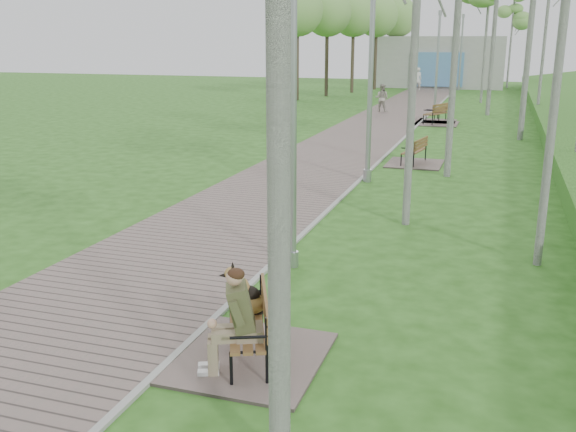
% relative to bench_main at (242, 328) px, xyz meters
% --- Properties ---
extents(walkway, '(3.50, 67.00, 0.04)m').
position_rel_bench_main_xyz_m(walkway, '(-2.55, 18.74, -0.39)').
color(walkway, '#74655E').
rests_on(walkway, ground).
extents(kerb, '(0.10, 67.00, 0.05)m').
position_rel_bench_main_xyz_m(kerb, '(-0.80, 18.74, -0.39)').
color(kerb, '#999993').
rests_on(kerb, ground).
extents(building_north, '(10.00, 5.20, 4.00)m').
position_rel_bench_main_xyz_m(building_north, '(-2.30, 48.21, 1.58)').
color(building_north, '#9E9E99').
rests_on(building_north, ground).
extents(bench_main, '(1.69, 1.88, 1.48)m').
position_rel_bench_main_xyz_m(bench_main, '(0.00, 0.00, 0.00)').
color(bench_main, '#74655E').
rests_on(bench_main, ground).
extents(bench_second, '(1.65, 1.84, 1.02)m').
position_rel_bench_main_xyz_m(bench_second, '(0.26, 13.35, -0.23)').
color(bench_second, '#74655E').
rests_on(bench_second, ground).
extents(bench_third, '(1.91, 2.13, 1.18)m').
position_rel_bench_main_xyz_m(bench_third, '(-0.10, 23.60, -0.19)').
color(bench_third, '#74655E').
rests_on(bench_third, ground).
extents(bench_far, '(1.74, 1.93, 1.07)m').
position_rel_bench_main_xyz_m(bench_far, '(-0.17, 24.45, -0.21)').
color(bench_far, '#74655E').
rests_on(bench_far, ground).
extents(lamp_post_near, '(0.18, 0.18, 4.67)m').
position_rel_bench_main_xyz_m(lamp_post_near, '(-0.44, 3.32, 1.77)').
color(lamp_post_near, '#95989D').
rests_on(lamp_post_near, ground).
extents(lamp_post_second, '(0.22, 0.22, 5.78)m').
position_rel_bench_main_xyz_m(lamp_post_second, '(-0.59, 10.40, 2.29)').
color(lamp_post_second, '#95989D').
rests_on(lamp_post_second, ground).
extents(lamp_post_third, '(0.20, 0.20, 5.13)m').
position_rel_bench_main_xyz_m(lamp_post_third, '(-0.53, 27.24, 1.99)').
color(lamp_post_third, '#95989D').
rests_on(lamp_post_third, ground).
extents(lamp_post_far, '(0.22, 0.22, 5.58)m').
position_rel_bench_main_xyz_m(lamp_post_far, '(-0.53, 45.12, 2.20)').
color(lamp_post_far, '#95989D').
rests_on(lamp_post_far, ground).
extents(pedestrian_near, '(0.74, 0.62, 1.73)m').
position_rel_bench_main_xyz_m(pedestrian_near, '(-3.45, 43.26, 0.45)').
color(pedestrian_near, silver).
rests_on(pedestrian_near, ground).
extents(pedestrian_far, '(0.80, 0.66, 1.49)m').
position_rel_bench_main_xyz_m(pedestrian_far, '(-3.32, 27.58, 0.34)').
color(pedestrian_far, '#A09A8C').
rests_on(pedestrian_far, ground).
extents(birch_distant_b, '(2.32, 2.32, 7.91)m').
position_rel_bench_main_xyz_m(birch_distant_b, '(2.99, 48.44, 5.80)').
color(birch_distant_b, silver).
rests_on(birch_distant_b, ground).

